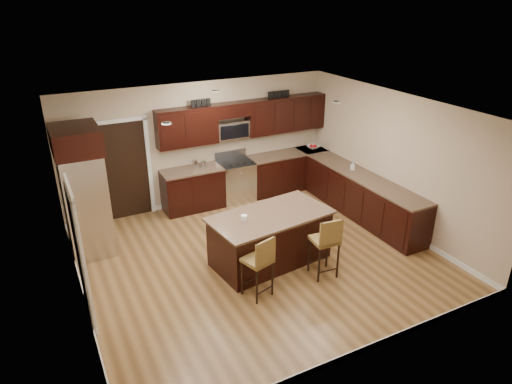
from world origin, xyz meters
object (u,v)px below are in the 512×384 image
range (236,180)px  stool_right (327,241)px  stool_left (260,261)px  refrigerator (84,190)px  island (270,239)px

range → stool_right: 3.49m
range → stool_left: size_ratio=1.05×
refrigerator → stool_right: bearing=-38.8°
stool_right → refrigerator: 4.31m
stool_left → refrigerator: size_ratio=0.45×
refrigerator → stool_left: bearing=-51.8°
range → stool_left: range is taller
stool_left → stool_right: (1.22, -0.00, 0.03)m
stool_right → island: bearing=129.9°
stool_right → range: bearing=95.8°
range → stool_right: size_ratio=1.01×
island → stool_left: stool_left is taller
stool_left → stool_right: size_ratio=0.96×
island → refrigerator: 3.40m
range → stool_left: bearing=-108.8°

